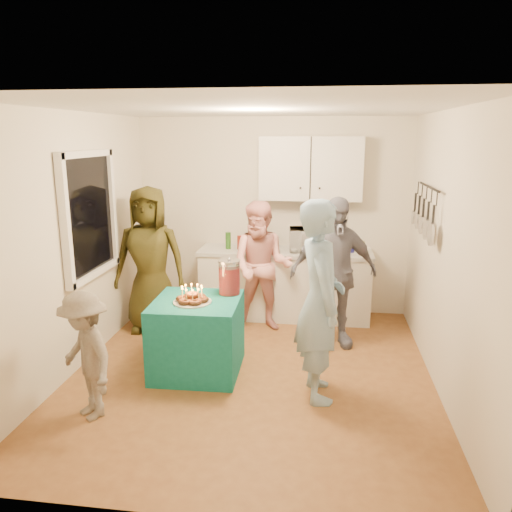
# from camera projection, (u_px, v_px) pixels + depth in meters

# --- Properties ---
(floor) EXTENTS (4.00, 4.00, 0.00)m
(floor) POSITION_uv_depth(u_px,v_px,m) (251.00, 373.00, 5.08)
(floor) COLOR brown
(floor) RESTS_ON ground
(ceiling) EXTENTS (4.00, 4.00, 0.00)m
(ceiling) POSITION_uv_depth(u_px,v_px,m) (251.00, 108.00, 4.47)
(ceiling) COLOR white
(ceiling) RESTS_ON floor
(back_wall) EXTENTS (3.60, 3.60, 0.00)m
(back_wall) POSITION_uv_depth(u_px,v_px,m) (273.00, 216.00, 6.70)
(back_wall) COLOR silver
(back_wall) RESTS_ON floor
(left_wall) EXTENTS (4.00, 4.00, 0.00)m
(left_wall) POSITION_uv_depth(u_px,v_px,m) (74.00, 244.00, 5.01)
(left_wall) COLOR silver
(left_wall) RESTS_ON floor
(right_wall) EXTENTS (4.00, 4.00, 0.00)m
(right_wall) POSITION_uv_depth(u_px,v_px,m) (446.00, 255.00, 4.54)
(right_wall) COLOR silver
(right_wall) RESTS_ON floor
(window_night) EXTENTS (0.04, 1.00, 1.20)m
(window_night) POSITION_uv_depth(u_px,v_px,m) (89.00, 215.00, 5.24)
(window_night) COLOR black
(window_night) RESTS_ON left_wall
(counter) EXTENTS (2.20, 0.58, 0.86)m
(counter) POSITION_uv_depth(u_px,v_px,m) (285.00, 285.00, 6.59)
(counter) COLOR white
(counter) RESTS_ON floor
(countertop) EXTENTS (2.24, 0.62, 0.05)m
(countertop) POSITION_uv_depth(u_px,v_px,m) (285.00, 252.00, 6.48)
(countertop) COLOR beige
(countertop) RESTS_ON counter
(upper_cabinet) EXTENTS (1.30, 0.30, 0.80)m
(upper_cabinet) POSITION_uv_depth(u_px,v_px,m) (311.00, 169.00, 6.34)
(upper_cabinet) COLOR white
(upper_cabinet) RESTS_ON back_wall
(pot_rack) EXTENTS (0.12, 1.00, 0.60)m
(pot_rack) POSITION_uv_depth(u_px,v_px,m) (425.00, 211.00, 5.15)
(pot_rack) COLOR black
(pot_rack) RESTS_ON right_wall
(microwave) EXTENTS (0.56, 0.41, 0.29)m
(microwave) POSITION_uv_depth(u_px,v_px,m) (310.00, 240.00, 6.40)
(microwave) COLOR white
(microwave) RESTS_ON countertop
(party_table) EXTENTS (0.87, 0.87, 0.76)m
(party_table) POSITION_uv_depth(u_px,v_px,m) (197.00, 336.00, 5.06)
(party_table) COLOR #106E67
(party_table) RESTS_ON floor
(donut_cake) EXTENTS (0.38, 0.38, 0.18)m
(donut_cake) POSITION_uv_depth(u_px,v_px,m) (192.00, 294.00, 4.89)
(donut_cake) COLOR #381C0C
(donut_cake) RESTS_ON party_table
(punch_jar) EXTENTS (0.22, 0.22, 0.34)m
(punch_jar) POSITION_uv_depth(u_px,v_px,m) (229.00, 278.00, 5.15)
(punch_jar) COLOR red
(punch_jar) RESTS_ON party_table
(man_birthday) EXTENTS (0.56, 0.74, 1.84)m
(man_birthday) POSITION_uv_depth(u_px,v_px,m) (320.00, 301.00, 4.47)
(man_birthday) COLOR #90B4D2
(man_birthday) RESTS_ON floor
(woman_back_left) EXTENTS (0.91, 0.63, 1.78)m
(woman_back_left) POSITION_uv_depth(u_px,v_px,m) (150.00, 260.00, 6.06)
(woman_back_left) COLOR #564F18
(woman_back_left) RESTS_ON floor
(woman_back_center) EXTENTS (0.82, 0.67, 1.60)m
(woman_back_center) POSITION_uv_depth(u_px,v_px,m) (262.00, 267.00, 6.10)
(woman_back_center) COLOR pink
(woman_back_center) RESTS_ON floor
(woman_back_right) EXTENTS (1.09, 0.71, 1.72)m
(woman_back_right) POSITION_uv_depth(u_px,v_px,m) (334.00, 273.00, 5.60)
(woman_back_right) COLOR black
(woman_back_right) RESTS_ON floor
(child_near_left) EXTENTS (0.82, 0.78, 1.12)m
(child_near_left) POSITION_uv_depth(u_px,v_px,m) (86.00, 356.00, 4.19)
(child_near_left) COLOR #655B51
(child_near_left) RESTS_ON floor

